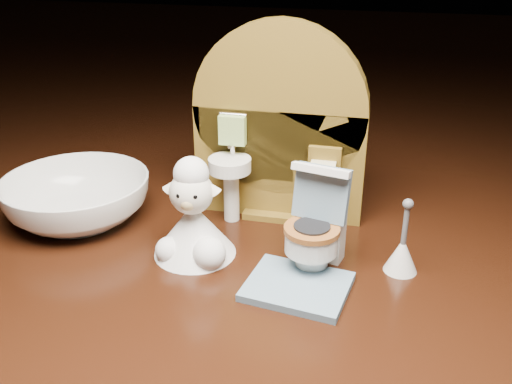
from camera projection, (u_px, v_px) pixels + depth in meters
backdrop_panel at (278, 135)px, 0.43m from camera, size 0.13×0.05×0.15m
toy_toilet at (317, 231)px, 0.37m from camera, size 0.04×0.05×0.07m
bath_mat at (297, 287)px, 0.36m from camera, size 0.07×0.06×0.00m
toilet_brush at (402, 252)px, 0.37m from camera, size 0.02×0.02×0.05m
plush_lamb at (193, 222)px, 0.39m from camera, size 0.06×0.06×0.07m
ceramic_bowl at (77, 199)px, 0.44m from camera, size 0.12×0.12×0.04m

